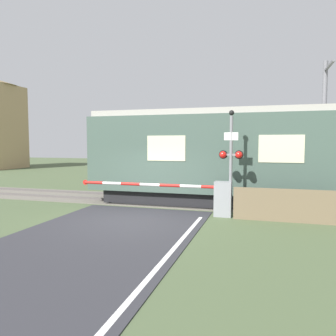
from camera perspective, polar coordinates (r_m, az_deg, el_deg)
The scene contains 7 objects.
ground_plane at distance 11.25m, azimuth -6.75°, elevation -8.98°, with size 80.00×80.00×0.00m, color #475638.
track_bed at distance 14.76m, azimuth -0.89°, elevation -5.66°, with size 36.00×3.20×0.13m.
train at distance 13.90m, azimuth 18.78°, elevation 1.78°, with size 15.64×2.99×3.95m.
crossing_barrier at distance 11.83m, azimuth 7.30°, elevation -4.92°, with size 5.88×0.44×1.24m.
signal_post at distance 11.56m, azimuth 10.90°, elevation 1.88°, with size 0.84×0.26×3.72m.
catenary_pole at distance 15.91m, azimuth 25.46°, elevation 6.17°, with size 0.20×1.90×6.13m.
roadside_fence at distance 11.46m, azimuth 20.82°, elevation -6.19°, with size 3.78×0.06×1.10m.
Camera 1 is at (4.33, -10.06, 2.59)m, focal length 35.00 mm.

